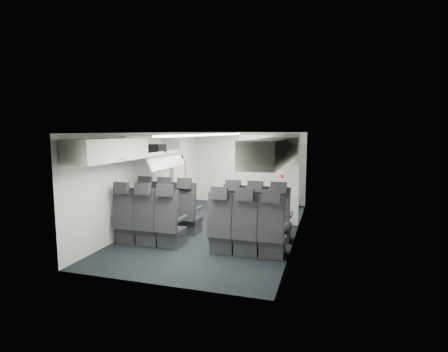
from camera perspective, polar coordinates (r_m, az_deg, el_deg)
The scene contains 13 objects.
cabin_shell at distance 7.72m, azimuth -0.86°, elevation -0.56°, with size 3.41×6.01×2.16m.
seat_row_front at distance 7.35m, azimuth -2.11°, elevation -6.68°, with size 3.33×0.56×1.24m.
seat_row_mid at distance 6.54m, azimuth -4.69°, elevation -8.50°, with size 3.33×0.56×1.24m.
overhead_bin_left_rear at distance 6.47m, azimuth -18.37°, elevation 4.08°, with size 0.53×1.80×0.40m.
overhead_bin_left_front_open at distance 7.99m, azimuth -11.36°, elevation 3.99°, with size 0.64×1.70×0.72m.
overhead_bin_right_rear at distance 5.37m, azimuth 6.96°, elevation 3.81°, with size 0.53×1.80×0.40m.
overhead_bin_right_front at distance 7.10m, azimuth 9.38°, elevation 4.62°, with size 0.53×1.70×0.40m.
bulkhead_partition at distance 8.27m, azimuth 7.32°, elevation -0.42°, with size 1.40×0.15×2.13m.
galley_unit at distance 10.17m, azimuth 8.92°, elevation 0.29°, with size 0.85×0.52×1.90m.
boarding_door at distance 9.76m, azimuth -7.29°, elevation 0.05°, with size 0.12×1.27×1.86m.
flight_attendant at distance 9.34m, azimuth 4.25°, elevation -1.35°, with size 0.57×0.37×1.55m, color black.
carry_on_bag at distance 8.00m, azimuth -10.90°, elevation 4.36°, with size 0.35×0.25×0.21m, color black.
papers at distance 9.21m, azimuth 5.36°, elevation 0.56°, with size 0.19×0.02×0.14m, color white.
Camera 1 is at (2.31, -7.28, 2.19)m, focal length 28.00 mm.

